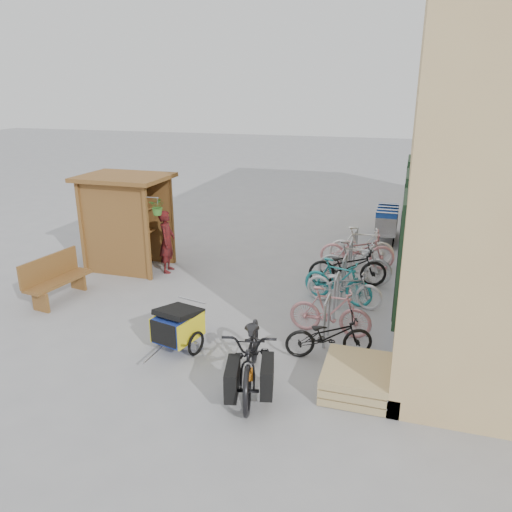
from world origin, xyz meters
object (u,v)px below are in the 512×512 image
(bike_2, at_px, (344,285))
(person_kiosk, at_px, (167,242))
(bike_0, at_px, (329,335))
(bike_4, at_px, (348,266))
(bench, at_px, (55,278))
(child_trailer, at_px, (178,325))
(cargo_bike, at_px, (252,353))
(shopping_carts, at_px, (387,219))
(bike_7, at_px, (361,246))
(kiosk, at_px, (123,209))
(pallet_stack, at_px, (356,378))
(bike_1, at_px, (330,311))
(bike_3, at_px, (338,281))
(bike_5, at_px, (355,262))
(bike_6, at_px, (357,250))

(bike_2, bearing_deg, person_kiosk, 91.47)
(person_kiosk, relative_size, bike_0, 1.04)
(bike_2, bearing_deg, bike_4, 14.46)
(person_kiosk, bearing_deg, bike_0, -134.12)
(bench, xyz_separation_m, bike_0, (6.11, -0.71, -0.11))
(child_trailer, bearing_deg, cargo_bike, -11.13)
(shopping_carts, distance_m, bike_0, 7.48)
(child_trailer, xyz_separation_m, bike_7, (2.66, 5.49, 0.05))
(kiosk, distance_m, pallet_stack, 7.50)
(child_trailer, xyz_separation_m, bike_1, (2.50, 1.34, 0.01))
(bike_7, bearing_deg, bike_3, 169.94)
(bike_0, relative_size, bike_3, 0.95)
(bench, bearing_deg, bike_5, 33.21)
(bike_5, bearing_deg, child_trailer, 147.19)
(shopping_carts, bearing_deg, cargo_bike, -100.17)
(bench, height_order, cargo_bike, cargo_bike)
(pallet_stack, bearing_deg, bike_7, 95.04)
(bike_4, bearing_deg, bike_6, -17.43)
(kiosk, height_order, bench, kiosk)
(bike_6, xyz_separation_m, bike_7, (0.08, 0.30, 0.01))
(cargo_bike, height_order, bike_7, cargo_bike)
(bike_1, bearing_deg, bike_0, -169.54)
(bike_4, xyz_separation_m, bike_7, (0.16, 1.59, 0.03))
(bike_6, bearing_deg, shopping_carts, -19.15)
(bike_5, xyz_separation_m, bike_7, (0.02, 1.40, -0.02))
(bike_5, distance_m, bike_7, 1.40)
(kiosk, bearing_deg, bike_1, -21.11)
(person_kiosk, height_order, bike_3, person_kiosk)
(bike_7, bearing_deg, person_kiosk, 108.14)
(bike_5, bearing_deg, shopping_carts, -7.83)
(bench, distance_m, bike_0, 6.15)
(bench, distance_m, bike_6, 7.27)
(bike_0, height_order, bike_6, bike_6)
(shopping_carts, xyz_separation_m, bike_2, (-0.61, -5.19, -0.21))
(bench, xyz_separation_m, bike_4, (6.00, 2.68, -0.04))
(person_kiosk, distance_m, bike_1, 4.98)
(person_kiosk, bearing_deg, bike_1, -126.94)
(bench, bearing_deg, person_kiosk, 64.56)
(bench, height_order, bike_0, bench)
(shopping_carts, height_order, bike_6, shopping_carts)
(pallet_stack, distance_m, person_kiosk, 6.49)
(bench, xyz_separation_m, person_kiosk, (1.54, 2.32, 0.28))
(pallet_stack, bearing_deg, bench, 166.54)
(shopping_carts, bearing_deg, bike_3, -98.52)
(child_trailer, relative_size, bike_7, 0.85)
(shopping_carts, bearing_deg, pallet_stack, -90.00)
(pallet_stack, bearing_deg, bike_0, 122.66)
(child_trailer, relative_size, bike_0, 0.95)
(bike_6, bearing_deg, bike_0, 173.13)
(person_kiosk, bearing_deg, pallet_stack, -137.91)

